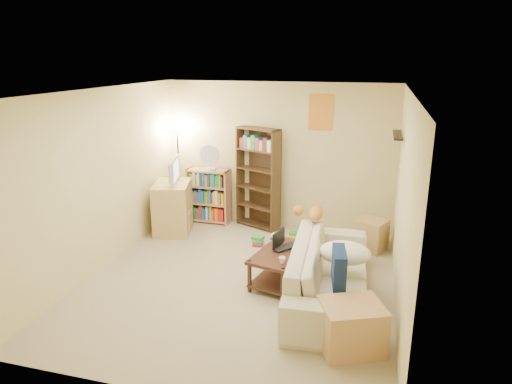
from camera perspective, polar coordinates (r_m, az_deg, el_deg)
room at (r=5.71m, az=-2.13°, el=3.65°), size 4.50×4.54×2.52m
sofa at (r=5.79m, az=9.19°, el=-9.83°), size 2.47×1.19×0.69m
navy_pillow at (r=5.19m, az=10.32°, el=-9.28°), size 0.21×0.47×0.41m
cream_blanket at (r=5.74m, az=11.05°, el=-7.48°), size 0.64×0.45×0.27m
tabby_cat at (r=6.47m, az=7.09°, el=-2.62°), size 0.54×0.22×0.19m
coffee_table at (r=6.11m, az=3.08°, el=-8.77°), size 0.75×1.08×0.44m
laptop at (r=6.11m, az=4.05°, el=-7.07°), size 0.60×0.60×0.03m
laptop_screen at (r=6.12m, az=2.86°, el=-5.83°), size 0.09×0.32×0.22m
mug at (r=5.72m, az=3.29°, el=-8.50°), size 0.09×0.09×0.08m
tv_remote at (r=6.28m, az=5.29°, el=-6.47°), size 0.07×0.18×0.02m
tv_stand at (r=7.90m, az=-10.37°, el=-1.91°), size 0.76×0.92×0.86m
television at (r=7.72m, az=-10.61°, el=2.60°), size 0.79×0.48×0.43m
tall_bookshelf at (r=7.84m, az=0.26°, el=2.03°), size 0.83×0.56×1.75m
short_bookshelf at (r=8.25m, az=-5.90°, el=-0.47°), size 0.77×0.32×0.97m
desk_fan at (r=8.01m, az=-5.81°, el=4.34°), size 0.35×0.19×0.45m
floor_lamp at (r=8.26m, az=-9.73°, el=5.42°), size 0.28×0.28×1.67m
side_table at (r=7.32m, az=14.18°, el=-5.21°), size 0.56×0.56×0.48m
end_cabinet at (r=4.94m, az=11.83°, el=-16.18°), size 0.76×0.71×0.51m
book_stacks at (r=7.29m, az=2.84°, el=-5.99°), size 0.75×0.29×0.23m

